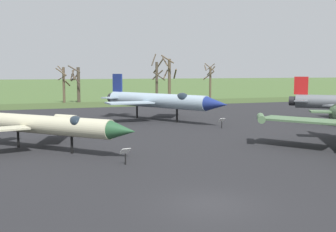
{
  "coord_description": "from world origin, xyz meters",
  "views": [
    {
      "loc": [
        -7.42,
        -15.13,
        5.58
      ],
      "look_at": [
        4.39,
        17.14,
        1.87
      ],
      "focal_mm": 44.04,
      "sensor_mm": 36.0,
      "label": 1
    }
  ],
  "objects_px": {
    "info_placard_rear_center": "(222,122)",
    "info_placard_rear_left": "(125,154)",
    "jet_fighter_rear_center": "(161,100)",
    "jet_fighter_rear_left": "(46,124)"
  },
  "relations": [
    {
      "from": "info_placard_rear_center",
      "to": "info_placard_rear_left",
      "type": "distance_m",
      "value": 17.68
    },
    {
      "from": "info_placard_rear_center",
      "to": "info_placard_rear_left",
      "type": "xyz_separation_m",
      "value": [
        -12.79,
        -12.21,
        0.0
      ]
    },
    {
      "from": "info_placard_rear_center",
      "to": "jet_fighter_rear_left",
      "type": "xyz_separation_m",
      "value": [
        -16.89,
        -6.03,
        1.22
      ]
    },
    {
      "from": "jet_fighter_rear_center",
      "to": "info_placard_rear_left",
      "type": "height_order",
      "value": "jet_fighter_rear_center"
    },
    {
      "from": "info_placard_rear_center",
      "to": "jet_fighter_rear_left",
      "type": "height_order",
      "value": "jet_fighter_rear_left"
    },
    {
      "from": "jet_fighter_rear_center",
      "to": "info_placard_rear_left",
      "type": "distance_m",
      "value": 22.23
    },
    {
      "from": "jet_fighter_rear_center",
      "to": "info_placard_rear_center",
      "type": "xyz_separation_m",
      "value": [
        3.57,
        -7.96,
        -1.67
      ]
    },
    {
      "from": "info_placard_rear_center",
      "to": "jet_fighter_rear_left",
      "type": "bearing_deg",
      "value": -160.36
    },
    {
      "from": "jet_fighter_rear_center",
      "to": "jet_fighter_rear_left",
      "type": "xyz_separation_m",
      "value": [
        -13.32,
        -13.98,
        -0.45
      ]
    },
    {
      "from": "jet_fighter_rear_center",
      "to": "jet_fighter_rear_left",
      "type": "distance_m",
      "value": 19.32
    }
  ]
}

